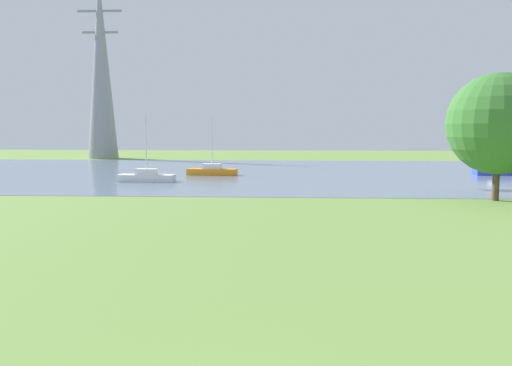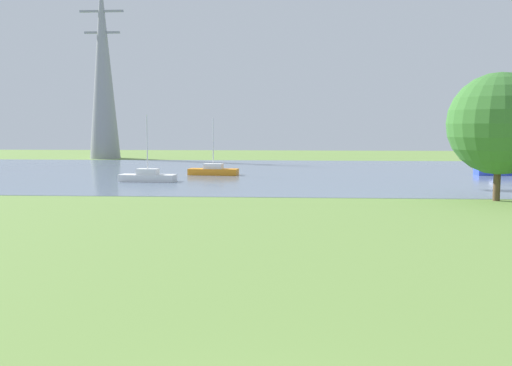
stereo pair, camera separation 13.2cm
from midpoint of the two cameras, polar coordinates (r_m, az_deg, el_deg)
name	(u,v)px [view 2 (the right image)]	position (r m, az deg, el deg)	size (l,w,h in m)	color
ground_plane	(279,217)	(29.50, 2.46, -3.49)	(160.00, 160.00, 0.00)	olive
water_surface	(285,173)	(57.31, 2.99, 1.06)	(140.00, 40.00, 0.02)	slate
sailboat_orange	(213,171)	(54.60, -4.30, 1.28)	(4.92, 1.94, 5.54)	orange
sailboat_white	(148,176)	(48.92, -10.89, 0.66)	(4.89, 1.81, 5.69)	white
sailboat_blue	(501,171)	(59.27, 23.73, 1.17)	(4.87, 1.74, 6.41)	blue
tree_east_far	(499,124)	(38.78, 23.63, 5.55)	(6.46, 6.46, 8.15)	brown
electricity_pylon	(103,67)	(85.81, -15.26, 11.31)	(6.40, 4.40, 26.47)	gray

